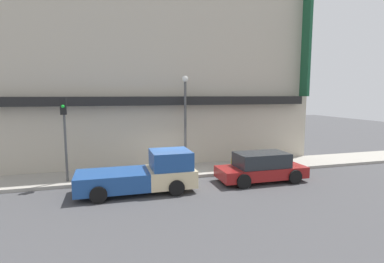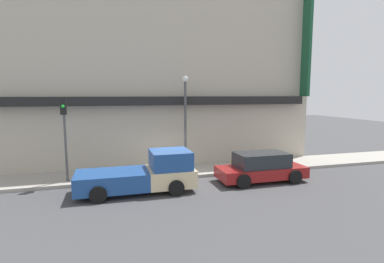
% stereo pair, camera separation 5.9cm
% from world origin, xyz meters
% --- Properties ---
extents(ground_plane, '(80.00, 80.00, 0.00)m').
position_xyz_m(ground_plane, '(0.00, 0.00, 0.00)').
color(ground_plane, '#424244').
extents(sidewalk, '(36.00, 2.73, 0.17)m').
position_xyz_m(sidewalk, '(0.00, 1.36, 0.08)').
color(sidewalk, '#9E998E').
rests_on(sidewalk, ground).
extents(building, '(19.80, 3.80, 11.44)m').
position_xyz_m(building, '(0.01, 4.21, 5.71)').
color(building, '#BCB29E').
rests_on(building, ground).
extents(pickup_truck, '(5.28, 2.19, 1.84)m').
position_xyz_m(pickup_truck, '(-1.65, -1.43, 0.80)').
color(pickup_truck, beige).
rests_on(pickup_truck, ground).
extents(parked_car, '(4.50, 1.97, 1.48)m').
position_xyz_m(parked_car, '(4.27, -1.43, 0.72)').
color(parked_car, maroon).
rests_on(parked_car, ground).
extents(fire_hydrant, '(0.18, 0.18, 0.72)m').
position_xyz_m(fire_hydrant, '(3.49, 0.41, 0.52)').
color(fire_hydrant, yellow).
rests_on(fire_hydrant, sidewalk).
extents(street_lamp, '(0.36, 0.36, 5.30)m').
position_xyz_m(street_lamp, '(1.07, 1.60, 3.50)').
color(street_lamp, '#4C4C4C').
rests_on(street_lamp, sidewalk).
extents(traffic_light, '(0.28, 0.42, 4.10)m').
position_xyz_m(traffic_light, '(-5.20, 0.60, 2.96)').
color(traffic_light, '#4C4C4C').
rests_on(traffic_light, sidewalk).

